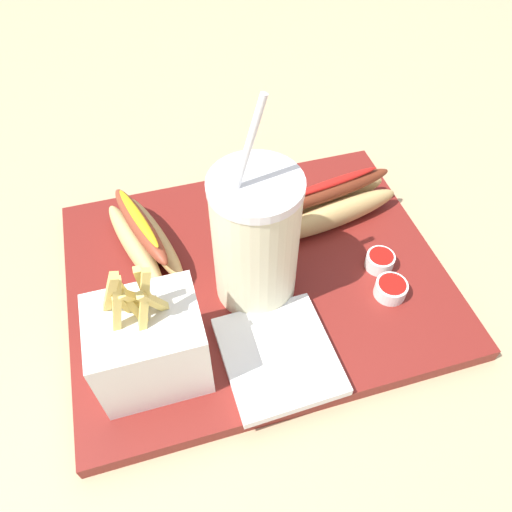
{
  "coord_description": "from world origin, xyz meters",
  "views": [
    {
      "loc": [
        0.1,
        0.35,
        0.5
      ],
      "look_at": [
        0.0,
        0.0,
        0.05
      ],
      "focal_mm": 34.39,
      "sensor_mm": 36.0,
      "label": 1
    }
  ],
  "objects_px": {
    "hot_dog_2": "(143,237)",
    "hot_dog_1": "(329,204)",
    "ketchup_cup_1": "(391,288)",
    "ketchup_cup_2": "(380,260)",
    "fries_basket": "(149,344)",
    "soda_cup": "(256,240)",
    "napkin_stack": "(278,355)"
  },
  "relations": [
    {
      "from": "hot_dog_2",
      "to": "hot_dog_1",
      "type": "bearing_deg",
      "value": 177.41
    },
    {
      "from": "ketchup_cup_1",
      "to": "ketchup_cup_2",
      "type": "distance_m",
      "value": 0.04
    },
    {
      "from": "fries_basket",
      "to": "ketchup_cup_2",
      "type": "height_order",
      "value": "fries_basket"
    },
    {
      "from": "soda_cup",
      "to": "ketchup_cup_1",
      "type": "relative_size",
      "value": 6.88
    },
    {
      "from": "hot_dog_2",
      "to": "napkin_stack",
      "type": "xyz_separation_m",
      "value": [
        -0.11,
        0.19,
        -0.02
      ]
    },
    {
      "from": "ketchup_cup_2",
      "to": "napkin_stack",
      "type": "bearing_deg",
      "value": 28.45
    },
    {
      "from": "hot_dog_2",
      "to": "ketchup_cup_2",
      "type": "xyz_separation_m",
      "value": [
        -0.27,
        0.11,
        -0.01
      ]
    },
    {
      "from": "hot_dog_2",
      "to": "ketchup_cup_2",
      "type": "distance_m",
      "value": 0.29
    },
    {
      "from": "ketchup_cup_1",
      "to": "napkin_stack",
      "type": "relative_size",
      "value": 0.3
    },
    {
      "from": "ketchup_cup_1",
      "to": "fries_basket",
      "type": "bearing_deg",
      "value": 4.1
    },
    {
      "from": "hot_dog_2",
      "to": "ketchup_cup_1",
      "type": "height_order",
      "value": "hot_dog_2"
    },
    {
      "from": "soda_cup",
      "to": "fries_basket",
      "type": "relative_size",
      "value": 1.44
    },
    {
      "from": "fries_basket",
      "to": "hot_dog_2",
      "type": "distance_m",
      "value": 0.17
    },
    {
      "from": "fries_basket",
      "to": "ketchup_cup_1",
      "type": "height_order",
      "value": "fries_basket"
    },
    {
      "from": "ketchup_cup_2",
      "to": "napkin_stack",
      "type": "relative_size",
      "value": 0.28
    },
    {
      "from": "ketchup_cup_2",
      "to": "hot_dog_2",
      "type": "bearing_deg",
      "value": -21.17
    },
    {
      "from": "soda_cup",
      "to": "napkin_stack",
      "type": "xyz_separation_m",
      "value": [
        0.0,
        0.1,
        -0.08
      ]
    },
    {
      "from": "fries_basket",
      "to": "hot_dog_1",
      "type": "relative_size",
      "value": 0.91
    },
    {
      "from": "hot_dog_1",
      "to": "napkin_stack",
      "type": "height_order",
      "value": "hot_dog_1"
    },
    {
      "from": "soda_cup",
      "to": "fries_basket",
      "type": "xyz_separation_m",
      "value": [
        0.13,
        0.07,
        -0.03
      ]
    },
    {
      "from": "fries_basket",
      "to": "hot_dog_2",
      "type": "xyz_separation_m",
      "value": [
        -0.01,
        -0.17,
        -0.03
      ]
    },
    {
      "from": "soda_cup",
      "to": "napkin_stack",
      "type": "height_order",
      "value": "soda_cup"
    },
    {
      "from": "hot_dog_2",
      "to": "fries_basket",
      "type": "bearing_deg",
      "value": 85.72
    },
    {
      "from": "soda_cup",
      "to": "ketchup_cup_1",
      "type": "distance_m",
      "value": 0.17
    },
    {
      "from": "hot_dog_2",
      "to": "ketchup_cup_1",
      "type": "relative_size",
      "value": 4.42
    },
    {
      "from": "ketchup_cup_1",
      "to": "ketchup_cup_2",
      "type": "relative_size",
      "value": 1.08
    },
    {
      "from": "hot_dog_1",
      "to": "ketchup_cup_2",
      "type": "relative_size",
      "value": 5.69
    },
    {
      "from": "hot_dog_1",
      "to": "hot_dog_2",
      "type": "xyz_separation_m",
      "value": [
        0.24,
        -0.01,
        -0.0
      ]
    },
    {
      "from": "soda_cup",
      "to": "hot_dog_2",
      "type": "distance_m",
      "value": 0.16
    },
    {
      "from": "hot_dog_1",
      "to": "hot_dog_2",
      "type": "relative_size",
      "value": 1.19
    },
    {
      "from": "fries_basket",
      "to": "ketchup_cup_1",
      "type": "xyz_separation_m",
      "value": [
        -0.28,
        -0.02,
        -0.04
      ]
    },
    {
      "from": "soda_cup",
      "to": "hot_dog_1",
      "type": "height_order",
      "value": "soda_cup"
    }
  ]
}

